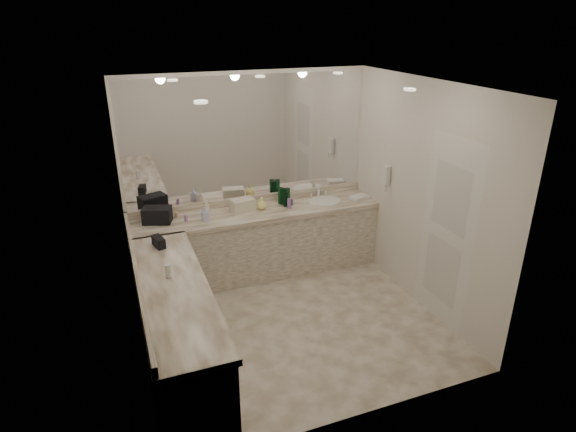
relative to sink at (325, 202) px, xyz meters
name	(u,v)px	position (x,y,z in m)	size (l,w,h in m)	color
floor	(291,321)	(-0.95, -1.20, -0.90)	(3.20, 3.20, 0.00)	beige
ceiling	(292,86)	(-0.95, -1.20, 1.71)	(3.20, 3.20, 0.00)	white
wall_back	(249,174)	(-0.95, 0.30, 0.41)	(3.20, 0.02, 2.60)	silver
wall_left	(129,239)	(-2.55, -1.20, 0.41)	(0.02, 3.00, 2.60)	silver
wall_right	(422,196)	(0.65, -1.20, 0.41)	(0.02, 3.00, 2.60)	silver
vanity_back_base	(258,245)	(-0.95, 0.00, -0.48)	(3.20, 0.60, 0.84)	silver
vanity_back_top	(257,213)	(-0.95, -0.01, -0.03)	(3.20, 0.64, 0.06)	silver
vanity_left_base	(176,330)	(-2.25, -1.50, -0.48)	(0.60, 2.40, 0.84)	silver
vanity_left_top	(173,289)	(-2.24, -1.50, -0.03)	(0.64, 2.42, 0.06)	silver
backsplash_back	(251,200)	(-0.95, 0.28, 0.05)	(3.20, 0.04, 0.10)	silver
backsplash_left	(136,272)	(-2.53, -1.20, 0.05)	(0.04, 3.00, 0.10)	silver
mirror_back	(248,138)	(-0.95, 0.29, 0.88)	(3.12, 0.01, 1.55)	white
mirror_left	(124,190)	(-2.54, -1.20, 0.88)	(0.01, 2.92, 1.55)	white
sink	(325,202)	(0.00, 0.00, 0.00)	(0.44, 0.44, 0.03)	white
faucet	(318,191)	(0.00, 0.21, 0.07)	(0.24, 0.16, 0.14)	silver
wall_phone	(386,175)	(0.61, -0.50, 0.46)	(0.06, 0.10, 0.24)	white
door	(446,233)	(0.64, -1.70, 0.16)	(0.02, 0.82, 2.10)	white
black_toiletry_bag	(157,215)	(-2.18, 0.06, 0.10)	(0.33, 0.21, 0.19)	black
black_bag_spill	(159,242)	(-2.25, -0.61, 0.06)	(0.09, 0.20, 0.11)	black
cream_cosmetic_case	(243,205)	(-1.12, 0.06, 0.09)	(0.29, 0.18, 0.17)	beige
hand_towel	(359,197)	(0.48, -0.08, 0.03)	(0.24, 0.16, 0.04)	white
lotion_left	(168,271)	(-2.25, -1.31, 0.07)	(0.05, 0.05, 0.13)	white
soap_bottle_a	(207,208)	(-1.57, 0.09, 0.10)	(0.08, 0.08, 0.19)	silver
soap_bottle_b	(205,214)	(-1.63, -0.09, 0.09)	(0.08, 0.08, 0.18)	silver
soap_bottle_c	(262,203)	(-0.88, 0.03, 0.09)	(0.13, 0.13, 0.16)	#FFF785
green_bottle_0	(286,199)	(-0.55, 0.01, 0.10)	(0.07, 0.07, 0.20)	#0D5729
green_bottle_1	(283,196)	(-0.55, 0.11, 0.11)	(0.07, 0.07, 0.22)	#0D5729
green_bottle_2	(287,196)	(-0.50, 0.09, 0.11)	(0.07, 0.07, 0.22)	#0D5729
green_bottle_3	(281,196)	(-0.58, 0.14, 0.11)	(0.07, 0.07, 0.22)	#0D5729
amenity_bottle_0	(164,220)	(-2.11, -0.03, 0.07)	(0.05, 0.05, 0.13)	#9966B2
amenity_bottle_1	(186,218)	(-1.86, -0.01, 0.04)	(0.04, 0.04, 0.08)	#9966B2
amenity_bottle_2	(177,215)	(-1.94, 0.14, 0.04)	(0.05, 0.05, 0.07)	#E0B28C
amenity_bottle_3	(289,203)	(-0.54, -0.06, 0.07)	(0.05, 0.05, 0.13)	#9966B2
amenity_bottle_4	(238,209)	(-1.20, 0.02, 0.06)	(0.04, 0.04, 0.10)	white
amenity_bottle_5	(207,214)	(-1.59, -0.02, 0.06)	(0.05, 0.05, 0.12)	white
amenity_bottle_6	(291,202)	(-0.47, 0.03, 0.04)	(0.05, 0.05, 0.07)	#3F3F4C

